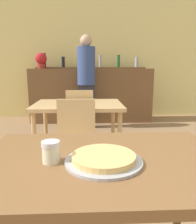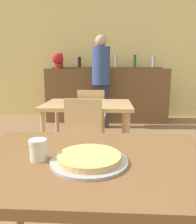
% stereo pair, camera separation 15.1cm
% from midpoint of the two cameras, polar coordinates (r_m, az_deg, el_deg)
% --- Properties ---
extents(wall_back, '(8.00, 0.05, 2.80)m').
position_cam_midpoint_polar(wall_back, '(5.31, -2.74, 13.97)').
color(wall_back, '#EAD684').
rests_on(wall_back, ground_plane).
extents(dining_table_near, '(1.14, 0.77, 0.75)m').
position_cam_midpoint_polar(dining_table_near, '(1.04, -2.65, -15.99)').
color(dining_table_near, brown).
rests_on(dining_table_near, ground_plane).
extents(dining_table_far, '(1.04, 0.76, 0.74)m').
position_cam_midpoint_polar(dining_table_far, '(2.64, -6.82, 0.39)').
color(dining_table_far, tan).
rests_on(dining_table_far, ground_plane).
extents(bar_counter, '(2.60, 0.56, 1.15)m').
position_cam_midpoint_polar(bar_counter, '(4.83, -2.66, 4.43)').
color(bar_counter, brown).
rests_on(bar_counter, ground_plane).
extents(bar_back_shelf, '(2.39, 0.24, 0.33)m').
position_cam_midpoint_polar(bar_back_shelf, '(4.94, -2.77, 11.92)').
color(bar_back_shelf, brown).
rests_on(bar_back_shelf, bar_counter).
extents(chair_far_side_front, '(0.40, 0.40, 0.85)m').
position_cam_midpoint_polar(chair_far_side_front, '(2.14, -7.79, -6.39)').
color(chair_far_side_front, tan).
rests_on(chair_far_side_front, ground_plane).
extents(chair_far_side_back, '(0.40, 0.40, 0.85)m').
position_cam_midpoint_polar(chair_far_side_back, '(3.21, -6.06, -0.43)').
color(chair_far_side_back, tan).
rests_on(chair_far_side_back, ground_plane).
extents(pizza_tray, '(0.33, 0.33, 0.04)m').
position_cam_midpoint_polar(pizza_tray, '(0.95, -3.16, -12.21)').
color(pizza_tray, '#A3A3A8').
rests_on(pizza_tray, dining_table_near).
extents(cheese_shaker, '(0.08, 0.08, 0.09)m').
position_cam_midpoint_polar(cheese_shaker, '(0.98, -16.62, -9.97)').
color(cheese_shaker, beige).
rests_on(cheese_shaker, dining_table_near).
extents(person_standing, '(0.34, 0.34, 1.76)m').
position_cam_midpoint_polar(person_standing, '(4.22, -4.09, 8.71)').
color(person_standing, '#2D2D38').
rests_on(person_standing, ground_plane).
extents(potted_plant, '(0.24, 0.24, 0.33)m').
position_cam_midpoint_polar(potted_plant, '(4.87, -15.53, 13.03)').
color(potted_plant, maroon).
rests_on(potted_plant, bar_counter).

